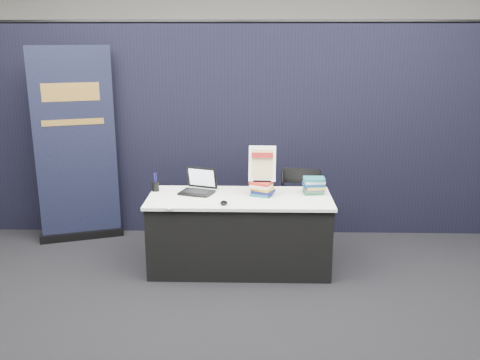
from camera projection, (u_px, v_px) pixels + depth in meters
name	position (u px, v px, depth m)	size (l,w,h in m)	color
floor	(238.00, 292.00, 4.91)	(8.00, 8.00, 0.00)	black
wall_back	(245.00, 70.00, 8.30)	(8.00, 0.02, 3.50)	beige
drape_partition	(242.00, 132.00, 6.13)	(6.00, 0.08, 2.40)	black
display_table	(240.00, 232.00, 5.34)	(1.80, 0.75, 0.75)	black
laptop	(197.00, 187.00, 5.36)	(0.37, 0.35, 0.24)	black
mouse	(224.00, 203.00, 4.99)	(0.07, 0.11, 0.03)	black
brochure_left	(183.00, 201.00, 5.09)	(0.32, 0.23, 0.00)	white
brochure_mid	(166.00, 204.00, 5.00)	(0.26, 0.19, 0.00)	white
brochure_right	(208.00, 201.00, 5.11)	(0.29, 0.21, 0.00)	white
pen_cup	(155.00, 186.00, 5.41)	(0.07, 0.07, 0.10)	black
book_stack_tall	(262.00, 189.00, 5.26)	(0.25, 0.22, 0.14)	#1B5E67
book_stack_short	(314.00, 186.00, 5.32)	(0.20, 0.16, 0.17)	#1D6F36
info_sign	(262.00, 164.00, 5.23)	(0.27, 0.14, 0.36)	black
pullup_banner	(76.00, 157.00, 5.94)	(0.91, 0.39, 2.18)	black
stacking_chair	(302.00, 210.00, 5.59)	(0.51, 0.51, 0.92)	black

